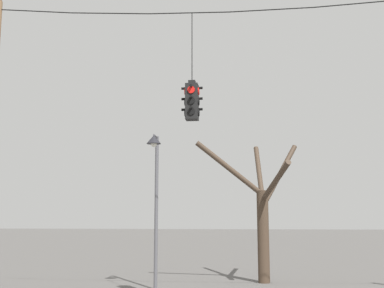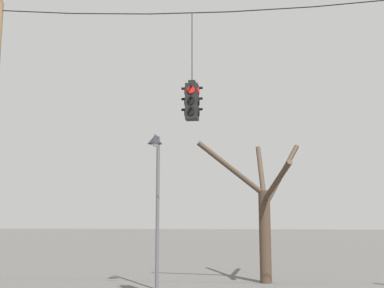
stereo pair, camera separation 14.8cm
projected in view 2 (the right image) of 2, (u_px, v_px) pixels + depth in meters
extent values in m
sphere|color=brown|center=(0.00, 1.00, 14.41)|extent=(0.18, 0.18, 0.18)
cylinder|color=black|center=(35.00, 12.00, 14.18)|extent=(2.29, 0.03, 0.27)
cylinder|color=black|center=(110.00, 14.00, 13.83)|extent=(2.29, 0.03, 0.19)
cylinder|color=black|center=(189.00, 13.00, 13.50)|extent=(2.29, 0.03, 0.11)
cylinder|color=black|center=(271.00, 9.00, 13.17)|extent=(2.29, 0.03, 0.03)
cylinder|color=black|center=(358.00, 3.00, 12.86)|extent=(2.29, 0.03, 0.11)
cube|color=black|center=(192.00, 102.00, 13.09)|extent=(0.34, 0.34, 0.99)
cube|color=black|center=(192.00, 83.00, 13.17)|extent=(0.19, 0.19, 0.10)
cylinder|color=black|center=(192.00, 47.00, 13.33)|extent=(0.02, 0.02, 1.97)
cylinder|color=red|center=(191.00, 90.00, 12.95)|extent=(0.20, 0.03, 0.20)
cylinder|color=black|center=(191.00, 86.00, 12.92)|extent=(0.07, 0.12, 0.07)
cylinder|color=black|center=(191.00, 100.00, 12.91)|extent=(0.20, 0.03, 0.20)
cylinder|color=black|center=(191.00, 97.00, 12.88)|extent=(0.07, 0.12, 0.07)
cylinder|color=black|center=(191.00, 111.00, 12.86)|extent=(0.20, 0.03, 0.20)
cylinder|color=black|center=(191.00, 108.00, 12.83)|extent=(0.07, 0.12, 0.07)
cylinder|color=red|center=(193.00, 93.00, 13.31)|extent=(0.20, 0.03, 0.20)
cylinder|color=black|center=(193.00, 90.00, 13.37)|extent=(0.07, 0.12, 0.07)
cylinder|color=black|center=(193.00, 104.00, 13.27)|extent=(0.20, 0.03, 0.20)
cylinder|color=black|center=(193.00, 101.00, 13.33)|extent=(0.07, 0.12, 0.07)
cylinder|color=black|center=(193.00, 114.00, 13.22)|extent=(0.20, 0.03, 0.20)
cylinder|color=black|center=(193.00, 111.00, 13.28)|extent=(0.07, 0.12, 0.07)
cylinder|color=red|center=(185.00, 92.00, 13.16)|extent=(0.03, 0.20, 0.20)
cylinder|color=black|center=(184.00, 89.00, 13.18)|extent=(0.12, 0.07, 0.07)
cylinder|color=black|center=(185.00, 102.00, 13.11)|extent=(0.03, 0.20, 0.20)
cylinder|color=black|center=(184.00, 99.00, 13.13)|extent=(0.12, 0.07, 0.07)
cylinder|color=black|center=(185.00, 113.00, 13.07)|extent=(0.03, 0.20, 0.20)
cylinder|color=black|center=(184.00, 110.00, 13.09)|extent=(0.12, 0.07, 0.07)
cylinder|color=red|center=(199.00, 91.00, 13.11)|extent=(0.03, 0.20, 0.20)
cylinder|color=black|center=(200.00, 88.00, 13.11)|extent=(0.12, 0.07, 0.07)
cylinder|color=black|center=(199.00, 102.00, 13.06)|extent=(0.03, 0.20, 0.20)
cylinder|color=black|center=(200.00, 99.00, 13.07)|extent=(0.12, 0.07, 0.07)
cylinder|color=black|center=(199.00, 113.00, 13.01)|extent=(0.03, 0.20, 0.20)
cylinder|color=black|center=(200.00, 109.00, 13.02)|extent=(0.12, 0.07, 0.07)
cylinder|color=#515156|center=(158.00, 211.00, 16.31)|extent=(0.12, 0.12, 5.15)
cylinder|color=#515156|center=(157.00, 137.00, 16.44)|extent=(0.07, 0.54, 0.07)
cone|color=#232328|center=(155.00, 139.00, 16.15)|extent=(0.49, 0.49, 0.29)
sphere|color=silver|center=(155.00, 144.00, 16.13)|extent=(0.22, 0.22, 0.22)
cylinder|color=#423326|center=(265.00, 236.00, 17.77)|extent=(0.43, 0.43, 3.37)
cylinder|color=#423326|center=(281.00, 175.00, 18.71)|extent=(1.61, 1.62, 2.59)
cylinder|color=#423326|center=(276.00, 182.00, 16.95)|extent=(1.07, 2.32, 1.36)
cylinder|color=#423326|center=(261.00, 172.00, 18.96)|extent=(0.40, 1.80, 2.28)
cylinder|color=#423326|center=(231.00, 169.00, 17.95)|extent=(2.55, 0.98, 2.05)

